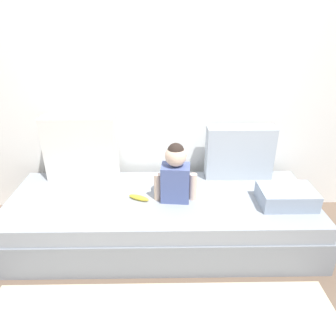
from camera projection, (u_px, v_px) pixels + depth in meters
The scene contains 8 objects.
ground_plane at pixel (161, 238), 2.58m from camera, with size 12.00×12.00×0.00m, color brown.
back_wall at pixel (160, 71), 2.55m from camera, with size 5.62×0.10×2.51m, color white.
couch at pixel (161, 218), 2.50m from camera, with size 2.42×0.89×0.40m.
throw_pillow_left at pixel (81, 148), 2.59m from camera, with size 0.59×0.16×0.54m, color silver.
throw_pillow_right at pixel (239, 152), 2.63m from camera, with size 0.56×0.16×0.45m, color #B2BCC6.
toddler at pixel (176, 173), 2.29m from camera, with size 0.32×0.18×0.46m.
banana at pixel (139, 198), 2.36m from camera, with size 0.17×0.04×0.04m, color yellow.
folded_blanket at pixel (286, 196), 2.30m from camera, with size 0.40×0.28×0.13m, color #8E9EB2.
Camera 1 is at (0.02, -2.07, 1.65)m, focal length 33.21 mm.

